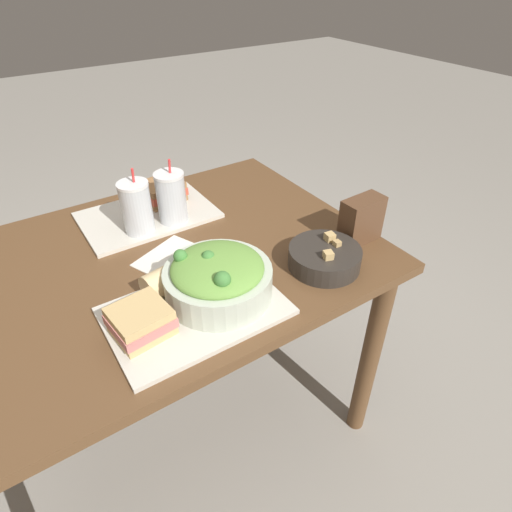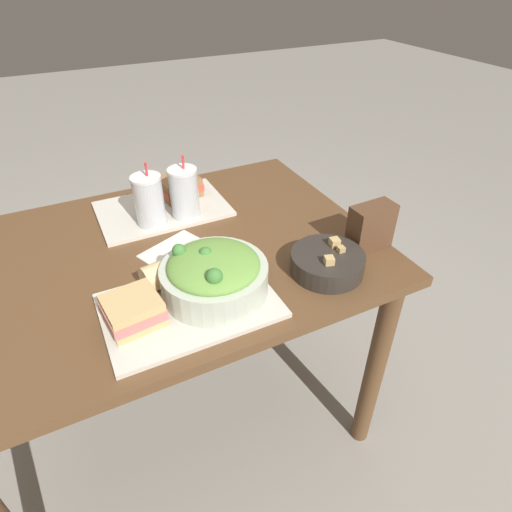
# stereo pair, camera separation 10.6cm
# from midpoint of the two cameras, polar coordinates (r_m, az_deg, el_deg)

# --- Properties ---
(ground_plane) EXTENTS (12.00, 12.00, 0.00)m
(ground_plane) POSITION_cam_midpoint_polar(r_m,az_deg,el_deg) (1.75, -7.11, -20.05)
(ground_plane) COLOR gray
(dining_table) EXTENTS (1.18, 0.84, 0.76)m
(dining_table) POSITION_cam_midpoint_polar(r_m,az_deg,el_deg) (1.27, -9.23, -3.64)
(dining_table) COLOR brown
(dining_table) RESTS_ON ground_plane
(tray_near) EXTENTS (0.40, 0.27, 0.01)m
(tray_near) POSITION_cam_midpoint_polar(r_m,az_deg,el_deg) (1.01, -5.86, -6.71)
(tray_near) COLOR beige
(tray_near) RESTS_ON dining_table
(tray_far) EXTENTS (0.40, 0.27, 0.01)m
(tray_far) POSITION_cam_midpoint_polar(r_m,az_deg,el_deg) (1.40, -10.23, 6.14)
(tray_far) COLOR beige
(tray_far) RESTS_ON dining_table
(salad_bowl) EXTENTS (0.26, 0.26, 0.12)m
(salad_bowl) POSITION_cam_midpoint_polar(r_m,az_deg,el_deg) (1.00, -2.63, -2.54)
(salad_bowl) COLOR beige
(salad_bowl) RESTS_ON tray_near
(soup_bowl) EXTENTS (0.19, 0.19, 0.07)m
(soup_bowl) POSITION_cam_midpoint_polar(r_m,az_deg,el_deg) (1.13, 12.18, -0.88)
(soup_bowl) COLOR #2D2823
(soup_bowl) RESTS_ON dining_table
(sandwich_near) EXTENTS (0.13, 0.13, 0.06)m
(sandwich_near) POSITION_cam_midpoint_polar(r_m,az_deg,el_deg) (0.96, -13.07, -7.24)
(sandwich_near) COLOR tan
(sandwich_near) RESTS_ON tray_near
(baguette_near) EXTENTS (0.14, 0.09, 0.07)m
(baguette_near) POSITION_cam_midpoint_polar(r_m,az_deg,el_deg) (1.06, -8.69, -2.11)
(baguette_near) COLOR #DBBC84
(baguette_near) RESTS_ON tray_near
(sandwich_far) EXTENTS (0.14, 0.13, 0.06)m
(sandwich_far) POSITION_cam_midpoint_polar(r_m,az_deg,el_deg) (1.45, -8.17, 9.12)
(sandwich_far) COLOR olive
(sandwich_far) RESTS_ON tray_far
(drink_cup_dark) EXTENTS (0.09, 0.09, 0.20)m
(drink_cup_dark) POSITION_cam_midpoint_polar(r_m,az_deg,el_deg) (1.28, -11.75, 6.99)
(drink_cup_dark) COLOR silver
(drink_cup_dark) RESTS_ON tray_far
(drink_cup_red) EXTENTS (0.09, 0.09, 0.20)m
(drink_cup_red) POSITION_cam_midpoint_polar(r_m,az_deg,el_deg) (1.31, -7.23, 8.10)
(drink_cup_red) COLOR silver
(drink_cup_red) RESTS_ON tray_far
(chip_bag) EXTENTS (0.12, 0.07, 0.13)m
(chip_bag) POSITION_cam_midpoint_polar(r_m,az_deg,el_deg) (1.22, 17.49, 3.60)
(chip_bag) COLOR brown
(chip_bag) RESTS_ON dining_table
(napkin_folded) EXTENTS (0.21, 0.18, 0.00)m
(napkin_folded) POSITION_cam_midpoint_polar(r_m,az_deg,el_deg) (1.20, -8.26, 0.60)
(napkin_folded) COLOR silver
(napkin_folded) RESTS_ON dining_table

